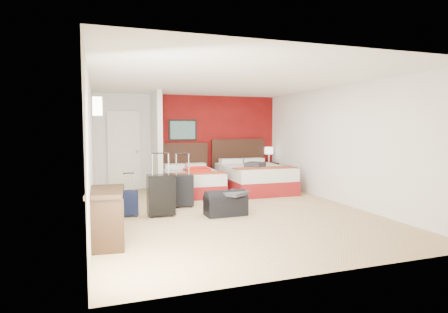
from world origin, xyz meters
name	(u,v)px	position (x,y,z in m)	size (l,w,h in m)	color
ground	(229,211)	(0.00, 0.00, 0.00)	(6.50, 6.50, 0.00)	#D4B582
room_walls	(146,144)	(-1.40, 1.42, 1.26)	(5.02, 6.52, 2.50)	silver
red_accent_panel	(216,141)	(0.75, 3.23, 1.25)	(3.50, 0.04, 2.50)	maroon
partition_wall	(157,142)	(-1.00, 2.61, 1.25)	(0.12, 1.20, 2.50)	silver
entry_door	(124,151)	(-1.75, 3.20, 1.02)	(0.82, 0.06, 2.05)	silver
bed_left	(192,182)	(-0.23, 2.09, 0.28)	(1.29, 1.84, 0.55)	silver
bed_right	(254,178)	(1.39, 1.99, 0.32)	(1.50, 2.14, 0.64)	white
red_suitcase_open	(197,170)	(-0.13, 1.99, 0.60)	(0.52, 0.72, 0.09)	red
jacket_bundle	(255,165)	(1.29, 1.69, 0.70)	(0.50, 0.40, 0.12)	#313136
nightstand	(269,173)	(2.25, 2.91, 0.31)	(0.44, 0.44, 0.61)	black
table_lamp	(269,155)	(2.25, 2.91, 0.84)	(0.25, 0.25, 0.45)	silver
suitcase_black	(161,196)	(-1.32, 0.02, 0.37)	(0.49, 0.31, 0.73)	black
suitcase_charcoal	(183,192)	(-0.77, 0.66, 0.31)	(0.42, 0.26, 0.63)	black
suitcase_navy	(129,204)	(-1.88, 0.17, 0.22)	(0.32, 0.20, 0.44)	black
duffel_bag	(226,205)	(-0.18, -0.30, 0.19)	(0.75, 0.40, 0.38)	black
jacket_draped	(234,193)	(-0.03, -0.35, 0.41)	(0.46, 0.39, 0.06)	#3C3C41
desk	(106,217)	(-2.30, -1.40, 0.39)	(0.47, 0.93, 0.78)	black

